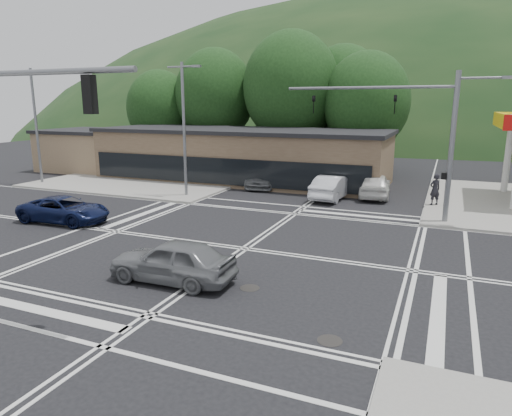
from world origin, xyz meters
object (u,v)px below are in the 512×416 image
at_px(car_grey_center, 173,261).
at_px(car_queue_a, 332,187).
at_px(pedestrian, 435,189).
at_px(car_queue_b, 375,185).
at_px(car_northbound, 266,177).
at_px(car_blue_west, 64,209).

xyz_separation_m(car_grey_center, car_queue_a, (1.84, 16.82, 0.01)).
xyz_separation_m(car_grey_center, pedestrian, (8.34, 16.81, 0.33)).
bearing_deg(car_queue_b, car_northbound, -11.85).
distance_m(car_blue_west, car_queue_a, 16.88).
height_order(car_queue_b, car_northbound, car_queue_b).
xyz_separation_m(car_grey_center, car_northbound, (-4.06, 19.42, -0.02)).
bearing_deg(car_queue_a, car_northbound, -19.10).
bearing_deg(car_queue_b, car_queue_a, 27.11).
bearing_deg(car_queue_b, pedestrian, 150.86).
xyz_separation_m(car_grey_center, car_queue_b, (4.44, 18.50, 0.04)).
xyz_separation_m(car_queue_b, car_northbound, (-8.51, 0.92, -0.06)).
distance_m(car_queue_a, car_queue_b, 3.10).
xyz_separation_m(car_queue_b, pedestrian, (3.90, -1.69, 0.29)).
bearing_deg(car_northbound, car_queue_b, -12.50).
distance_m(car_queue_a, car_northbound, 6.45).
bearing_deg(car_grey_center, car_blue_west, -117.85).
height_order(car_grey_center, car_queue_b, car_queue_b).
relative_size(car_grey_center, car_queue_b, 0.95).
distance_m(car_queue_b, pedestrian, 4.26).
xyz_separation_m(car_queue_a, car_northbound, (-5.91, 2.60, -0.03)).
xyz_separation_m(car_queue_a, car_queue_b, (2.60, 1.68, 0.03)).
bearing_deg(car_queue_a, car_blue_west, 49.06).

